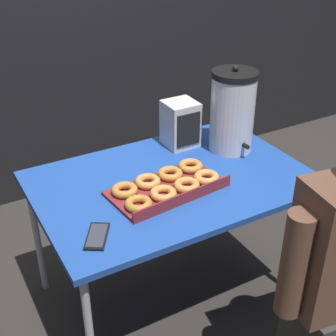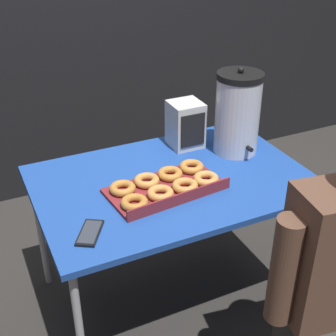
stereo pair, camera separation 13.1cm
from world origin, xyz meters
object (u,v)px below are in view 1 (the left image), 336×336
object	(u,v)px
space_heater	(180,124)
cell_phone	(97,236)
coffee_urn	(232,111)
donut_box	(167,186)

from	to	relation	value
space_heater	cell_phone	bearing A→B (deg)	-142.58
coffee_urn	space_heater	bearing A→B (deg)	141.49
cell_phone	space_heater	world-z (taller)	space_heater
donut_box	cell_phone	distance (m)	0.42
coffee_urn	cell_phone	world-z (taller)	coffee_urn
cell_phone	donut_box	bearing A→B (deg)	53.67
cell_phone	coffee_urn	bearing A→B (deg)	53.64
donut_box	space_heater	xyz separation A→B (m)	(0.27, 0.35, 0.09)
donut_box	coffee_urn	world-z (taller)	coffee_urn
donut_box	coffee_urn	bearing A→B (deg)	15.95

